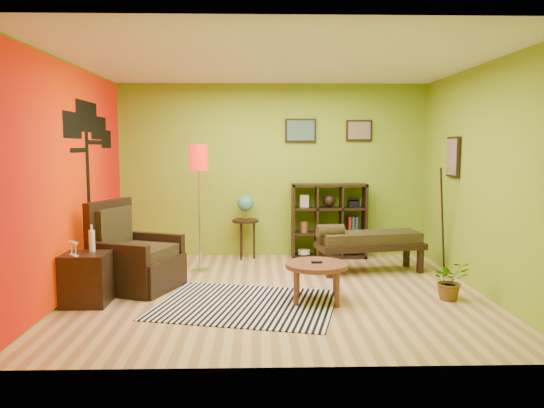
{
  "coord_description": "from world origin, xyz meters",
  "views": [
    {
      "loc": [
        -0.24,
        -6.41,
        1.81
      ],
      "look_at": [
        -0.06,
        0.44,
        1.05
      ],
      "focal_mm": 35.0,
      "sensor_mm": 36.0,
      "label": 1
    }
  ],
  "objects_px": {
    "armchair": "(133,262)",
    "side_cabinet": "(86,279)",
    "floor_lamp": "(199,169)",
    "coffee_table": "(317,268)",
    "globe_table": "(245,210)",
    "potted_plant": "(450,284)",
    "bench": "(367,241)",
    "cube_shelf": "(330,221)"
  },
  "relations": [
    {
      "from": "coffee_table",
      "to": "side_cabinet",
      "type": "xyz_separation_m",
      "value": [
        -2.64,
        -0.08,
        -0.08
      ]
    },
    {
      "from": "side_cabinet",
      "to": "potted_plant",
      "type": "distance_m",
      "value": 4.22
    },
    {
      "from": "globe_table",
      "to": "bench",
      "type": "height_order",
      "value": "globe_table"
    },
    {
      "from": "armchair",
      "to": "floor_lamp",
      "type": "bearing_deg",
      "value": 48.6
    },
    {
      "from": "globe_table",
      "to": "side_cabinet",
      "type": "bearing_deg",
      "value": -125.65
    },
    {
      "from": "side_cabinet",
      "to": "floor_lamp",
      "type": "distance_m",
      "value": 2.24
    },
    {
      "from": "coffee_table",
      "to": "floor_lamp",
      "type": "distance_m",
      "value": 2.37
    },
    {
      "from": "armchair",
      "to": "cube_shelf",
      "type": "height_order",
      "value": "cube_shelf"
    },
    {
      "from": "coffee_table",
      "to": "potted_plant",
      "type": "relative_size",
      "value": 1.56
    },
    {
      "from": "cube_shelf",
      "to": "floor_lamp",
      "type": "bearing_deg",
      "value": -154.44
    },
    {
      "from": "armchair",
      "to": "side_cabinet",
      "type": "height_order",
      "value": "armchair"
    },
    {
      "from": "armchair",
      "to": "globe_table",
      "type": "xyz_separation_m",
      "value": [
        1.38,
        1.75,
        0.44
      ]
    },
    {
      "from": "coffee_table",
      "to": "side_cabinet",
      "type": "bearing_deg",
      "value": -178.23
    },
    {
      "from": "globe_table",
      "to": "potted_plant",
      "type": "bearing_deg",
      "value": -43.72
    },
    {
      "from": "cube_shelf",
      "to": "bench",
      "type": "xyz_separation_m",
      "value": [
        0.4,
        -1.01,
        -0.15
      ]
    },
    {
      "from": "coffee_table",
      "to": "cube_shelf",
      "type": "distance_m",
      "value": 2.47
    },
    {
      "from": "coffee_table",
      "to": "globe_table",
      "type": "relative_size",
      "value": 0.71
    },
    {
      "from": "floor_lamp",
      "to": "globe_table",
      "type": "relative_size",
      "value": 1.78
    },
    {
      "from": "globe_table",
      "to": "potted_plant",
      "type": "distance_m",
      "value": 3.46
    },
    {
      "from": "side_cabinet",
      "to": "bench",
      "type": "height_order",
      "value": "side_cabinet"
    },
    {
      "from": "coffee_table",
      "to": "potted_plant",
      "type": "distance_m",
      "value": 1.59
    },
    {
      "from": "floor_lamp",
      "to": "cube_shelf",
      "type": "xyz_separation_m",
      "value": [
        1.99,
        0.95,
        -0.88
      ]
    },
    {
      "from": "armchair",
      "to": "globe_table",
      "type": "height_order",
      "value": "armchair"
    },
    {
      "from": "bench",
      "to": "cube_shelf",
      "type": "bearing_deg",
      "value": 111.64
    },
    {
      "from": "coffee_table",
      "to": "globe_table",
      "type": "height_order",
      "value": "globe_table"
    },
    {
      "from": "floor_lamp",
      "to": "globe_table",
      "type": "height_order",
      "value": "floor_lamp"
    },
    {
      "from": "armchair",
      "to": "bench",
      "type": "relative_size",
      "value": 0.74
    },
    {
      "from": "globe_table",
      "to": "armchair",
      "type": "bearing_deg",
      "value": -128.28
    },
    {
      "from": "armchair",
      "to": "cube_shelf",
      "type": "xyz_separation_m",
      "value": [
        2.74,
        1.8,
        0.26
      ]
    },
    {
      "from": "side_cabinet",
      "to": "coffee_table",
      "type": "bearing_deg",
      "value": 1.77
    },
    {
      "from": "side_cabinet",
      "to": "cube_shelf",
      "type": "height_order",
      "value": "cube_shelf"
    },
    {
      "from": "armchair",
      "to": "floor_lamp",
      "type": "relative_size",
      "value": 0.64
    },
    {
      "from": "floor_lamp",
      "to": "bench",
      "type": "height_order",
      "value": "floor_lamp"
    },
    {
      "from": "globe_table",
      "to": "bench",
      "type": "bearing_deg",
      "value": -28.61
    },
    {
      "from": "coffee_table",
      "to": "cube_shelf",
      "type": "height_order",
      "value": "cube_shelf"
    },
    {
      "from": "side_cabinet",
      "to": "cube_shelf",
      "type": "xyz_separation_m",
      "value": [
        3.11,
        2.5,
        0.3
      ]
    },
    {
      "from": "cube_shelf",
      "to": "bench",
      "type": "distance_m",
      "value": 1.1
    },
    {
      "from": "potted_plant",
      "to": "side_cabinet",
      "type": "bearing_deg",
      "value": -178.75
    },
    {
      "from": "potted_plant",
      "to": "floor_lamp",
      "type": "bearing_deg",
      "value": 154.81
    },
    {
      "from": "cube_shelf",
      "to": "potted_plant",
      "type": "height_order",
      "value": "cube_shelf"
    },
    {
      "from": "globe_table",
      "to": "cube_shelf",
      "type": "relative_size",
      "value": 0.86
    },
    {
      "from": "floor_lamp",
      "to": "cube_shelf",
      "type": "bearing_deg",
      "value": 25.56
    }
  ]
}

